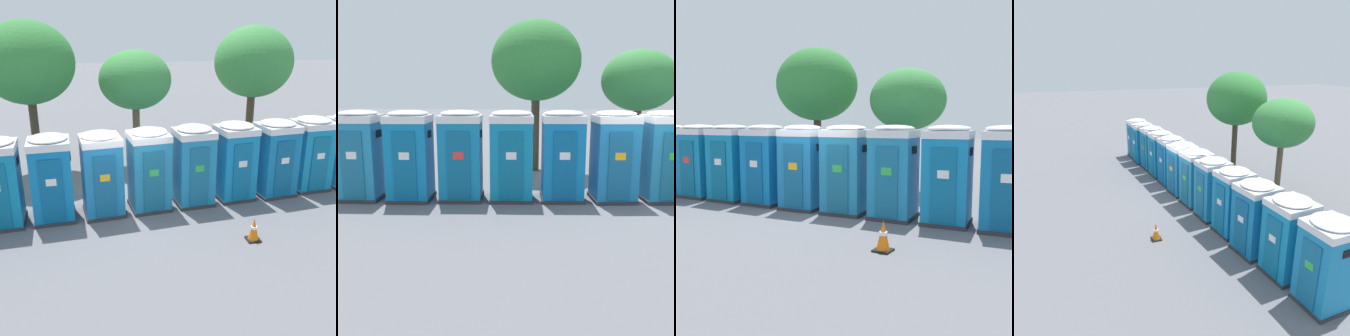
% 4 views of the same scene
% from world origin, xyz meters
% --- Properties ---
extents(ground_plane, '(120.00, 120.00, 0.00)m').
position_xyz_m(ground_plane, '(0.00, 0.00, 0.00)').
color(ground_plane, slate).
extents(portapotty_0, '(1.24, 1.27, 2.54)m').
position_xyz_m(portapotty_0, '(-7.85, -0.63, 1.28)').
color(portapotty_0, '#2D2D33').
rests_on(portapotty_0, ground).
extents(portapotty_1, '(1.29, 1.30, 2.54)m').
position_xyz_m(portapotty_1, '(-6.41, -0.56, 1.28)').
color(portapotty_1, '#2D2D33').
rests_on(portapotty_1, ground).
extents(portapotty_2, '(1.31, 1.31, 2.54)m').
position_xyz_m(portapotty_2, '(-5.00, -0.33, 1.28)').
color(portapotty_2, '#2D2D33').
rests_on(portapotty_2, ground).
extents(portapotty_3, '(1.31, 1.29, 2.54)m').
position_xyz_m(portapotty_3, '(-3.57, -0.21, 1.28)').
color(portapotty_3, '#2D2D33').
rests_on(portapotty_3, ground).
extents(portapotty_4, '(1.27, 1.29, 2.54)m').
position_xyz_m(portapotty_4, '(-2.15, -0.06, 1.28)').
color(portapotty_4, '#2D2D33').
rests_on(portapotty_4, ground).
extents(portapotty_5, '(1.32, 1.34, 2.54)m').
position_xyz_m(portapotty_5, '(-0.72, 0.03, 1.28)').
color(portapotty_5, '#2D2D33').
rests_on(portapotty_5, ground).
extents(portapotty_6, '(1.34, 1.34, 2.54)m').
position_xyz_m(portapotty_6, '(0.70, 0.18, 1.28)').
color(portapotty_6, '#2D2D33').
rests_on(portapotty_6, ground).
extents(portapotty_7, '(1.27, 1.31, 2.54)m').
position_xyz_m(portapotty_7, '(2.12, 0.32, 1.28)').
color(portapotty_7, '#2D2D33').
rests_on(portapotty_7, ground).
extents(portapotty_8, '(1.30, 1.32, 2.54)m').
position_xyz_m(portapotty_8, '(3.55, 0.50, 1.28)').
color(portapotty_8, '#2D2D33').
rests_on(portapotty_8, ground).
extents(portapotty_9, '(1.37, 1.35, 2.54)m').
position_xyz_m(portapotty_9, '(4.98, 0.57, 1.28)').
color(portapotty_9, '#2D2D33').
rests_on(portapotty_9, ground).
extents(portapotty_10, '(1.31, 1.29, 2.54)m').
position_xyz_m(portapotty_10, '(6.39, 0.83, 1.28)').
color(portapotty_10, '#2D2D33').
rests_on(portapotty_10, ground).
extents(portapotty_11, '(1.25, 1.27, 2.54)m').
position_xyz_m(portapotty_11, '(7.82, 0.94, 1.28)').
color(portapotty_11, '#2D2D33').
rests_on(portapotty_11, ground).
extents(street_tree_1, '(3.35, 3.35, 5.65)m').
position_xyz_m(street_tree_1, '(-3.10, 4.11, 4.15)').
color(street_tree_1, '#4C3826').
rests_on(street_tree_1, ground).
extents(street_tree_2, '(2.82, 2.82, 4.60)m').
position_xyz_m(street_tree_2, '(0.77, 4.46, 3.43)').
color(street_tree_2, brown).
rests_on(street_tree_2, ground).
extents(traffic_cone, '(0.36, 0.36, 0.64)m').
position_xyz_m(traffic_cone, '(3.13, -2.35, 0.31)').
color(traffic_cone, black).
rests_on(traffic_cone, ground).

